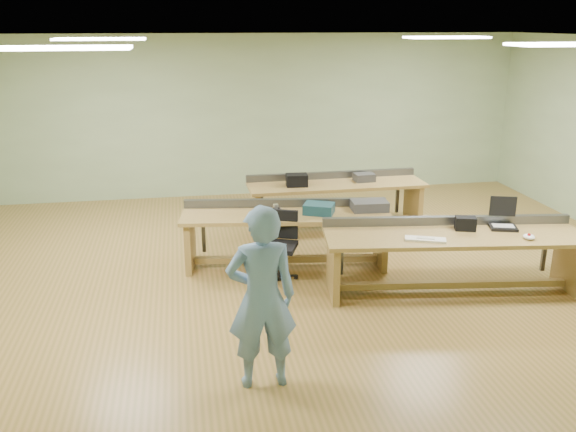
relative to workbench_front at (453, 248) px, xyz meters
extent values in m
plane|color=olive|center=(-1.70, 0.92, -0.56)|extent=(10.00, 10.00, 0.00)
plane|color=silver|center=(-1.70, 0.92, 2.44)|extent=(10.00, 10.00, 0.00)
cube|color=#A0BA8D|center=(-1.70, 4.92, 0.94)|extent=(10.00, 0.04, 3.00)
cube|color=#A0BA8D|center=(-1.70, -3.08, 0.94)|extent=(10.00, 0.04, 3.00)
cube|color=white|center=(-4.20, -0.58, 2.41)|extent=(1.20, 0.50, 0.03)
cube|color=white|center=(-4.20, 2.42, 2.41)|extent=(1.20, 0.50, 0.03)
cube|color=white|center=(0.80, -0.58, 2.41)|extent=(1.20, 0.50, 0.03)
cube|color=white|center=(0.80, 2.42, 2.41)|extent=(1.20, 0.50, 0.03)
cube|color=#AC8A48|center=(-0.01, -0.04, 0.16)|extent=(3.22, 1.24, 0.05)
cube|color=#AC8A48|center=(-1.46, 0.15, -0.21)|extent=(0.18, 0.74, 0.70)
cube|color=#AC8A48|center=(1.45, -0.23, -0.21)|extent=(0.18, 0.74, 0.70)
cube|color=#AC8A48|center=(-0.01, -0.04, -0.46)|extent=(2.83, 0.47, 0.08)
cube|color=#4C4E54|center=(0.04, 0.34, 0.24)|extent=(3.12, 0.49, 0.11)
cube|color=#AC8A48|center=(-1.86, 1.15, 0.16)|extent=(2.87, 1.12, 0.05)
cube|color=#AC8A48|center=(-3.15, 1.33, -0.21)|extent=(0.17, 0.65, 0.70)
cube|color=#AC8A48|center=(-0.58, 0.97, -0.21)|extent=(0.17, 0.65, 0.70)
cube|color=#AC8A48|center=(-1.86, 1.15, -0.46)|extent=(2.48, 0.44, 0.08)
cube|color=#4C4E54|center=(-1.82, 1.47, 0.24)|extent=(2.77, 0.47, 0.11)
cube|color=#AC8A48|center=(-0.79, 2.58, 0.16)|extent=(2.82, 0.78, 0.05)
cube|color=#AC8A48|center=(-2.10, 2.57, -0.21)|extent=(0.09, 0.65, 0.70)
cube|color=#AC8A48|center=(0.51, 2.60, -0.21)|extent=(0.09, 0.65, 0.70)
cube|color=#AC8A48|center=(-0.79, 2.58, -0.46)|extent=(2.52, 0.13, 0.08)
cube|color=#4C4E54|center=(-0.80, 2.92, 0.24)|extent=(2.82, 0.11, 0.11)
imported|color=#6682A7|center=(-2.57, -1.61, 0.30)|extent=(0.63, 0.42, 1.72)
cube|color=black|center=(0.67, 0.06, 0.21)|extent=(0.38, 0.35, 0.04)
cube|color=black|center=(0.71, 0.18, 0.44)|extent=(0.31, 0.11, 0.25)
cube|color=silver|center=(-0.44, -0.17, 0.20)|extent=(0.50, 0.32, 0.03)
ellipsoid|color=white|center=(0.77, -0.35, 0.22)|extent=(0.17, 0.19, 0.06)
cube|color=black|center=(0.19, 0.10, 0.27)|extent=(0.28, 0.22, 0.17)
cylinder|color=black|center=(-2.04, 0.68, -0.34)|extent=(0.06, 0.06, 0.44)
cube|color=black|center=(-2.04, 0.68, -0.10)|extent=(0.55, 0.55, 0.06)
cube|color=black|center=(-1.96, 0.86, 0.14)|extent=(0.39, 0.20, 0.38)
cylinder|color=black|center=(-2.04, 0.68, -0.53)|extent=(0.63, 0.63, 0.06)
cube|color=#153A47|center=(-1.43, 1.08, 0.26)|extent=(0.47, 0.42, 0.14)
cube|color=#333335|center=(-0.72, 1.10, 0.25)|extent=(0.50, 0.33, 0.13)
imported|color=#333335|center=(-2.00, 1.09, 0.24)|extent=(0.13, 0.13, 0.10)
cylinder|color=silver|center=(-2.00, 1.17, 0.25)|extent=(0.08, 0.08, 0.13)
cube|color=black|center=(-1.45, 2.54, 0.28)|extent=(0.34, 0.26, 0.19)
cube|color=#333335|center=(-0.33, 2.64, 0.25)|extent=(0.33, 0.26, 0.13)
camera|label=1|loc=(-3.21, -6.48, 2.63)|focal=38.00mm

